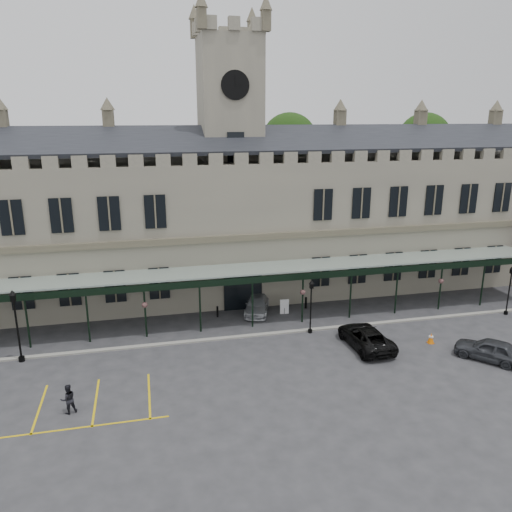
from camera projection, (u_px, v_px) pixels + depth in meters
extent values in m
plane|color=#2E2E31|center=(277.00, 372.00, 31.74)|extent=(140.00, 140.00, 0.00)
cube|color=slate|center=(231.00, 226.00, 45.10)|extent=(60.00, 10.00, 12.00)
cube|color=brown|center=(243.00, 238.00, 40.18)|extent=(60.00, 0.35, 0.50)
cube|color=black|center=(236.00, 139.00, 40.61)|extent=(60.00, 4.77, 2.20)
cube|color=black|center=(225.00, 137.00, 45.30)|extent=(60.00, 4.77, 2.20)
cube|color=black|center=(243.00, 288.00, 41.44)|extent=(3.20, 0.18, 3.80)
cube|color=slate|center=(231.00, 171.00, 43.72)|extent=(5.00, 5.00, 22.00)
cylinder|color=silver|center=(235.00, 85.00, 39.40)|extent=(2.20, 0.12, 2.20)
cylinder|color=black|center=(235.00, 85.00, 39.34)|extent=(2.30, 0.04, 2.30)
cube|color=black|center=(236.00, 150.00, 40.77)|extent=(1.40, 0.12, 2.80)
cube|color=#8C9E93|center=(247.00, 269.00, 39.05)|extent=(50.00, 4.00, 0.40)
cube|color=black|center=(253.00, 280.00, 37.25)|extent=(50.00, 0.18, 0.50)
cube|color=gray|center=(258.00, 335.00, 36.88)|extent=(60.00, 0.40, 0.12)
cylinder|color=#332314|center=(288.00, 206.00, 55.25)|extent=(0.70, 0.70, 12.00)
sphere|color=black|center=(289.00, 141.00, 53.32)|extent=(6.00, 6.00, 6.00)
cylinder|color=#332314|center=(419.00, 200.00, 58.67)|extent=(0.70, 0.70, 12.00)
sphere|color=black|center=(424.00, 139.00, 56.75)|extent=(6.00, 6.00, 6.00)
cylinder|color=black|center=(22.00, 359.00, 33.05)|extent=(0.39, 0.39, 0.32)
cylinder|color=black|center=(18.00, 331.00, 32.50)|extent=(0.13, 0.13, 4.31)
cube|color=black|center=(13.00, 298.00, 31.87)|extent=(0.30, 0.30, 0.43)
cone|color=black|center=(12.00, 292.00, 31.76)|extent=(0.47, 0.47, 0.32)
cylinder|color=black|center=(310.00, 331.00, 37.38)|extent=(0.32, 0.32, 0.27)
cylinder|color=black|center=(311.00, 310.00, 36.93)|extent=(0.11, 0.11, 3.58)
cube|color=black|center=(311.00, 286.00, 36.40)|extent=(0.25, 0.25, 0.36)
cone|color=black|center=(312.00, 282.00, 36.32)|extent=(0.39, 0.39, 0.27)
cylinder|color=black|center=(506.00, 313.00, 40.79)|extent=(0.32, 0.32, 0.27)
cylinder|color=black|center=(509.00, 294.00, 40.34)|extent=(0.11, 0.11, 3.57)
cube|color=black|center=(512.00, 271.00, 39.81)|extent=(0.25, 0.25, 0.36)
cube|color=orange|center=(430.00, 343.00, 35.71)|extent=(0.41, 0.41, 0.04)
cone|color=orange|center=(431.00, 338.00, 35.61)|extent=(0.48, 0.48, 0.76)
cylinder|color=silver|center=(431.00, 337.00, 35.58)|extent=(0.32, 0.32, 0.11)
cylinder|color=black|center=(284.00, 311.00, 40.87)|extent=(0.06, 0.06, 0.52)
cube|color=silver|center=(284.00, 307.00, 40.77)|extent=(0.73, 0.10, 1.25)
cylinder|color=black|center=(217.00, 312.00, 40.19)|extent=(0.16, 0.16, 0.91)
cylinder|color=black|center=(306.00, 303.00, 42.00)|extent=(0.17, 0.17, 0.97)
imported|color=#A8ABB0|center=(257.00, 304.00, 41.15)|extent=(3.13, 4.86, 1.31)
imported|color=black|center=(366.00, 337.00, 34.97)|extent=(2.68, 5.40, 1.47)
imported|color=#303237|center=(490.00, 350.00, 33.07)|extent=(4.24, 4.47, 1.50)
imported|color=black|center=(68.00, 399.00, 27.15)|extent=(1.00, 0.90, 1.70)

